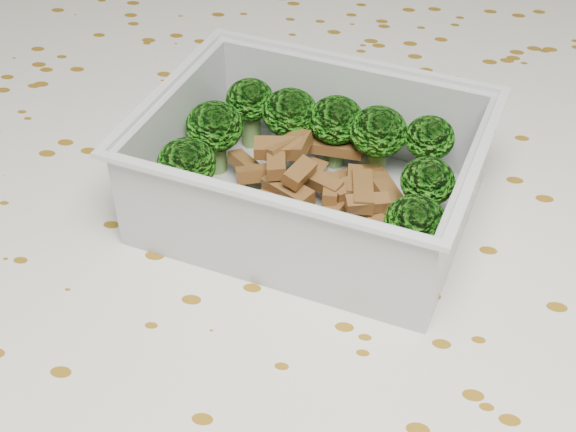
# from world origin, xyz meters

# --- Properties ---
(dining_table) EXTENTS (1.40, 0.90, 0.75)m
(dining_table) POSITION_xyz_m (0.00, 0.00, 0.67)
(dining_table) COLOR brown
(dining_table) RESTS_ON ground
(tablecloth) EXTENTS (1.46, 0.96, 0.19)m
(tablecloth) POSITION_xyz_m (0.00, 0.00, 0.72)
(tablecloth) COLOR silver
(tablecloth) RESTS_ON dining_table
(lunch_container) EXTENTS (0.19, 0.16, 0.06)m
(lunch_container) POSITION_xyz_m (0.01, 0.04, 0.78)
(lunch_container) COLOR silver
(lunch_container) RESTS_ON tablecloth
(broccoli_florets) EXTENTS (0.15, 0.12, 0.04)m
(broccoli_florets) POSITION_xyz_m (0.01, 0.06, 0.79)
(broccoli_florets) COLOR #608C3F
(broccoli_florets) RESTS_ON lunch_container
(meat_pile) EXTENTS (0.10, 0.07, 0.03)m
(meat_pile) POSITION_xyz_m (0.02, 0.05, 0.77)
(meat_pile) COLOR brown
(meat_pile) RESTS_ON lunch_container
(sausage) EXTENTS (0.14, 0.05, 0.03)m
(sausage) POSITION_xyz_m (0.01, 0.01, 0.77)
(sausage) COLOR #BA6328
(sausage) RESTS_ON lunch_container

